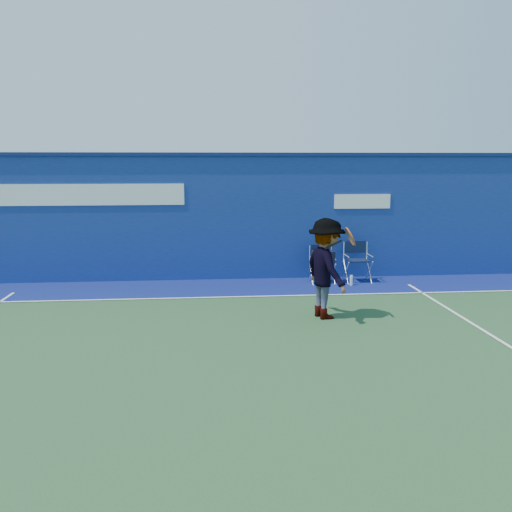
{
  "coord_description": "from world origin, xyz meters",
  "views": [
    {
      "loc": [
        -0.19,
        -8.06,
        2.89
      ],
      "look_at": [
        0.76,
        2.6,
        1.0
      ],
      "focal_mm": 38.0,
      "sensor_mm": 36.0,
      "label": 1
    }
  ],
  "objects": [
    {
      "name": "tennis_player",
      "position": [
        1.97,
        1.56,
        0.93
      ],
      "size": [
        1.0,
        1.35,
        1.86
      ],
      "color": "#EA4738",
      "rests_on": "ground"
    },
    {
      "name": "directors_chair_left",
      "position": [
        2.51,
        4.44,
        0.37
      ],
      "size": [
        0.53,
        0.48,
        0.89
      ],
      "color": "silver",
      "rests_on": "ground"
    },
    {
      "name": "water_bottle",
      "position": [
        3.14,
        4.08,
        0.12
      ],
      "size": [
        0.07,
        0.07,
        0.25
      ],
      "primitive_type": "cylinder",
      "color": "silver",
      "rests_on": "ground"
    },
    {
      "name": "out_of_bounds_strip",
      "position": [
        0.0,
        4.1,
        0.0
      ],
      "size": [
        24.0,
        1.8,
        0.01
      ],
      "primitive_type": "cube",
      "color": "navy",
      "rests_on": "ground"
    },
    {
      "name": "directors_chair_right",
      "position": [
        3.39,
        4.48,
        0.3
      ],
      "size": [
        0.58,
        0.52,
        0.96
      ],
      "color": "silver",
      "rests_on": "ground"
    },
    {
      "name": "stadium_wall",
      "position": [
        -0.0,
        5.2,
        1.55
      ],
      "size": [
        24.0,
        0.5,
        3.08
      ],
      "color": "navy",
      "rests_on": "ground"
    },
    {
      "name": "court_lines",
      "position": [
        0.0,
        0.6,
        0.01
      ],
      "size": [
        24.0,
        12.0,
        0.01
      ],
      "color": "white",
      "rests_on": "out_of_bounds_strip"
    },
    {
      "name": "ground",
      "position": [
        0.0,
        0.0,
        0.0
      ],
      "size": [
        80.0,
        80.0,
        0.0
      ],
      "primitive_type": "plane",
      "color": "#294D29",
      "rests_on": "ground"
    }
  ]
}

